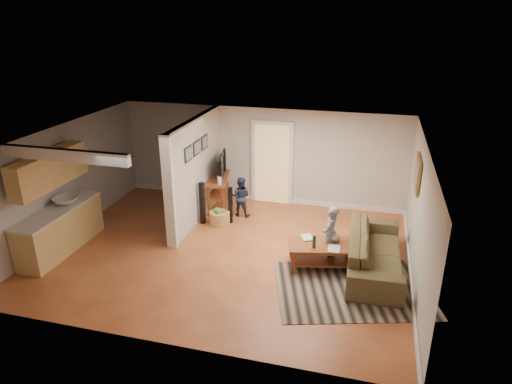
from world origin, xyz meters
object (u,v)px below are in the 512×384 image
(tv_console, at_px, (218,180))
(toddler, at_px, (241,215))
(speaker_right, at_px, (231,205))
(child, at_px, (328,262))
(sofa, at_px, (373,269))
(coffee_table, at_px, (322,248))
(toy_basket, at_px, (220,217))
(speaker_left, at_px, (202,203))

(tv_console, distance_m, toddler, 1.08)
(speaker_right, bearing_deg, child, -30.87)
(sofa, height_order, toddler, toddler)
(tv_console, distance_m, speaker_right, 1.03)
(coffee_table, distance_m, toy_basket, 2.92)
(child, bearing_deg, tv_console, -113.03)
(tv_console, relative_size, speaker_right, 1.53)
(speaker_right, xyz_separation_m, child, (2.50, -1.30, -0.46))
(toy_basket, bearing_deg, toddler, 60.84)
(tv_console, height_order, speaker_left, tv_console)
(sofa, relative_size, toddler, 2.56)
(speaker_left, xyz_separation_m, child, (3.14, -1.10, -0.52))
(coffee_table, distance_m, speaker_right, 2.79)
(tv_console, xyz_separation_m, child, (3.07, -2.09, -0.76))
(tv_console, bearing_deg, sofa, -40.50)
(toy_basket, relative_size, toddler, 0.48)
(toy_basket, bearing_deg, coffee_table, -26.69)
(sofa, distance_m, speaker_left, 4.21)
(tv_console, relative_size, speaker_left, 1.34)
(toy_basket, xyz_separation_m, toddler, (0.34, 0.62, -0.18))
(speaker_right, distance_m, toddler, 0.66)
(speaker_left, distance_m, toy_basket, 0.54)
(child, bearing_deg, speaker_right, -106.23)
(sofa, distance_m, toy_basket, 3.81)
(speaker_left, bearing_deg, sofa, -8.33)
(coffee_table, distance_m, child, 0.44)
(sofa, bearing_deg, toy_basket, 70.43)
(speaker_right, bearing_deg, speaker_left, -166.04)
(tv_console, bearing_deg, coffee_table, -49.96)
(toy_basket, bearing_deg, tv_console, 109.95)
(toddler, bearing_deg, speaker_right, 76.30)
(toy_basket, xyz_separation_m, child, (2.73, -1.14, -0.18))
(sofa, bearing_deg, tv_console, 60.16)
(toy_basket, distance_m, child, 2.96)
(child, bearing_deg, speaker_left, -98.05)
(toy_basket, bearing_deg, speaker_left, -173.78)
(tv_console, xyz_separation_m, speaker_left, (-0.07, -1.00, -0.23))
(coffee_table, bearing_deg, sofa, 8.27)
(child, bearing_deg, toy_basket, -101.50)
(sofa, xyz_separation_m, tv_console, (-3.97, 2.11, 0.76))
(coffee_table, relative_size, toy_basket, 2.89)
(child, xyz_separation_m, toddler, (-2.38, 1.76, 0.00))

